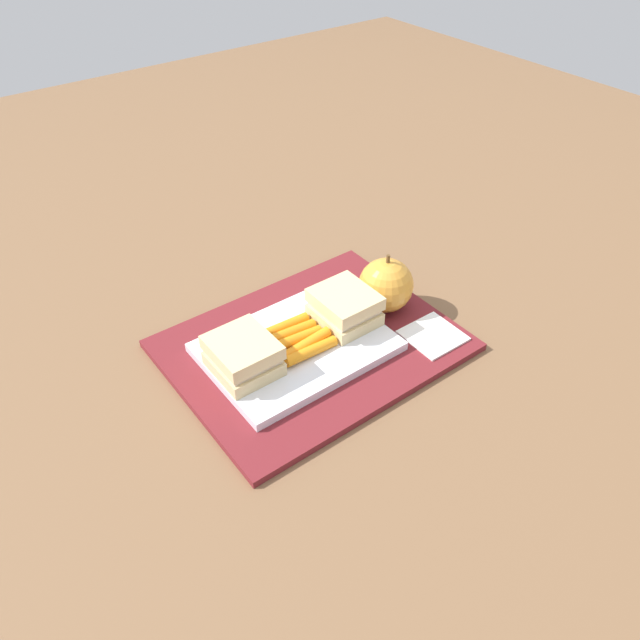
# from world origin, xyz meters

# --- Properties ---
(ground_plane) EXTENTS (2.40, 2.40, 0.00)m
(ground_plane) POSITION_xyz_m (0.00, 0.00, 0.00)
(ground_plane) COLOR brown
(lunchbag_mat) EXTENTS (0.36, 0.28, 0.01)m
(lunchbag_mat) POSITION_xyz_m (0.00, 0.00, 0.01)
(lunchbag_mat) COLOR maroon
(lunchbag_mat) RESTS_ON ground_plane
(food_tray) EXTENTS (0.23, 0.17, 0.01)m
(food_tray) POSITION_xyz_m (-0.03, 0.00, 0.02)
(food_tray) COLOR white
(food_tray) RESTS_ON lunchbag_mat
(sandwich_half_left) EXTENTS (0.07, 0.08, 0.04)m
(sandwich_half_left) POSITION_xyz_m (-0.10, 0.00, 0.04)
(sandwich_half_left) COLOR #DBC189
(sandwich_half_left) RESTS_ON food_tray
(sandwich_half_right) EXTENTS (0.07, 0.08, 0.04)m
(sandwich_half_right) POSITION_xyz_m (0.05, 0.00, 0.04)
(sandwich_half_right) COLOR #DBC189
(sandwich_half_right) RESTS_ON food_tray
(carrot_sticks_bundle) EXTENTS (0.08, 0.07, 0.02)m
(carrot_sticks_bundle) POSITION_xyz_m (-0.02, 0.00, 0.03)
(carrot_sticks_bundle) COLOR orange
(carrot_sticks_bundle) RESTS_ON food_tray
(apple) EXTENTS (0.08, 0.08, 0.09)m
(apple) POSITION_xyz_m (0.13, -0.00, 0.05)
(apple) COLOR gold
(apple) RESTS_ON lunchbag_mat
(paper_napkin) EXTENTS (0.07, 0.07, 0.00)m
(paper_napkin) POSITION_xyz_m (0.14, -0.09, 0.01)
(paper_napkin) COLOR white
(paper_napkin) RESTS_ON lunchbag_mat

